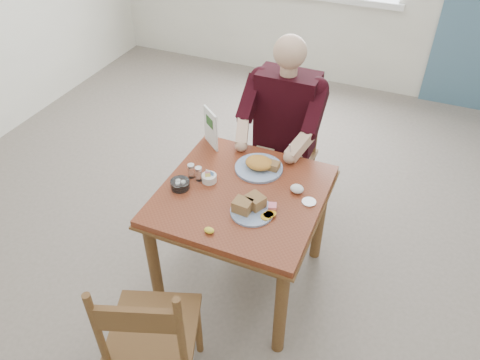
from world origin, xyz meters
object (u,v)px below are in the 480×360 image
at_px(chair_far, 284,155).
at_px(diner, 283,122).
at_px(chair_near, 152,335).
at_px(table, 242,207).
at_px(far_plate, 260,165).
at_px(near_plate, 251,207).

relative_size(chair_far, diner, 0.69).
bearing_deg(diner, chair_near, -94.03).
distance_m(table, diner, 0.73).
bearing_deg(far_plate, near_plate, -75.97).
bearing_deg(chair_near, chair_far, 86.19).
relative_size(table, chair_near, 0.97).
bearing_deg(chair_far, chair_near, -93.81).
height_order(diner, far_plate, diner).
bearing_deg(far_plate, diner, 92.20).
xyz_separation_m(chair_far, far_plate, (0.02, -0.56, 0.30)).
height_order(near_plate, far_plate, same).
height_order(chair_near, diner, diner).
distance_m(table, far_plate, 0.28).
relative_size(chair_near, far_plate, 3.14).
height_order(table, chair_far, chair_far).
relative_size(table, diner, 0.66).
distance_m(chair_far, chair_near, 1.65).
bearing_deg(near_plate, far_plate, 104.03).
bearing_deg(diner, chair_far, 90.01).
height_order(chair_far, far_plate, chair_far).
bearing_deg(chair_far, far_plate, -88.15).
relative_size(near_plate, far_plate, 0.92).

